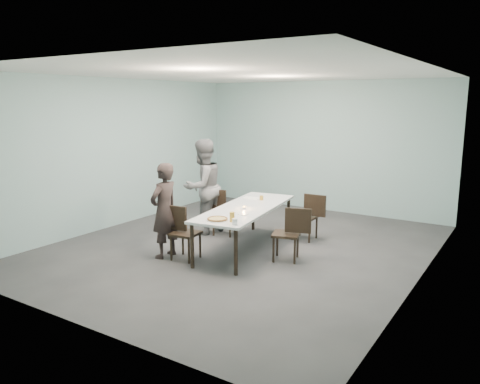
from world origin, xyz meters
The scene contains 16 objects.
ground centered at (0.00, 0.00, 0.00)m, with size 7.00×7.00×0.00m, color #333335.
room_shell centered at (0.00, 0.00, 2.03)m, with size 6.02×7.02×3.01m.
table centered at (0.12, -0.06, 0.69)m, with size 1.27×2.70×0.75m.
chair_near_left centered at (-0.50, -1.04, 0.50)m, with size 0.63×0.46×0.87m.
chair_far_left centered at (-0.78, 0.49, 0.50)m, with size 0.64×0.50×0.87m.
chair_near_right centered at (1.05, -0.17, 0.50)m, with size 0.65×0.53×0.87m.
chair_far_right centered at (0.82, 1.04, 0.50)m, with size 0.61×0.43×0.87m.
diner_near centered at (-0.78, -1.13, 0.79)m, with size 0.57×0.38×1.57m, color black.
diner_far centered at (-1.13, 0.37, 0.92)m, with size 0.89×0.70×1.84m, color slate.
pizza centered at (0.24, -1.07, 0.77)m, with size 0.34×0.34×0.04m.
side_plate centered at (0.36, -0.53, 0.76)m, with size 0.18×0.18×0.01m, color white.
beer_glass centered at (0.48, -1.02, 0.82)m, with size 0.08×0.08×0.15m, color gold.
water_tumbler centered at (0.61, -1.14, 0.80)m, with size 0.08×0.08×0.09m, color silver.
tealight centered at (0.18, -0.20, 0.77)m, with size 0.06×0.06×0.05m.
amber_tumbler centered at (0.06, 0.60, 0.79)m, with size 0.07×0.07×0.08m, color gold.
menu centered at (-0.19, 0.64, 0.75)m, with size 0.30×0.22×0.01m, color silver.
Camera 1 is at (4.26, -6.72, 2.54)m, focal length 35.00 mm.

